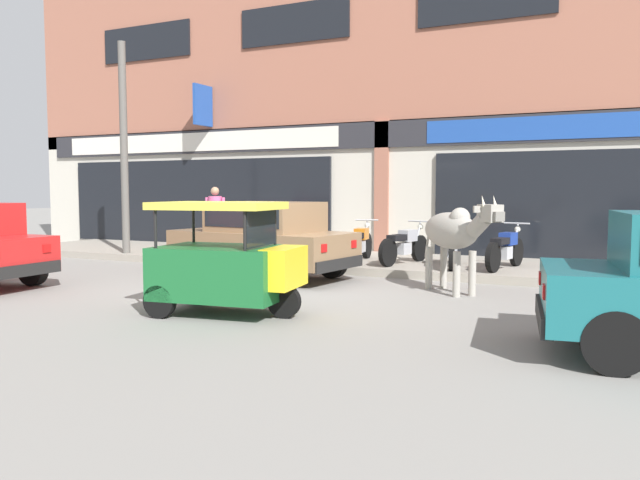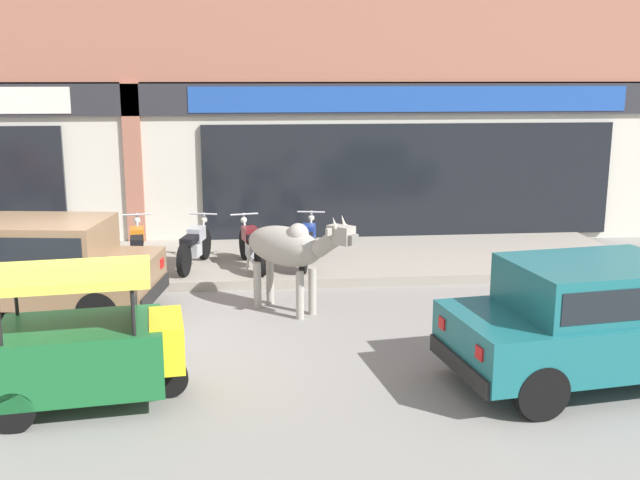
% 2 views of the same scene
% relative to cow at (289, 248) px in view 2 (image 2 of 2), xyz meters
% --- Properties ---
extents(ground_plane, '(90.00, 90.00, 0.00)m').
position_rel_cow_xyz_m(ground_plane, '(-2.90, -0.96, -1.01)').
color(ground_plane, gray).
extents(sidewalk, '(19.00, 3.40, 0.16)m').
position_rel_cow_xyz_m(sidewalk, '(-2.90, 2.94, -0.92)').
color(sidewalk, gray).
rests_on(sidewalk, ground).
extents(shop_building, '(23.00, 1.40, 10.00)m').
position_rel_cow_xyz_m(shop_building, '(-2.90, 4.89, 3.80)').
color(shop_building, '#9E604C').
rests_on(shop_building, ground).
extents(cow, '(1.68, 1.67, 1.61)m').
position_rel_cow_xyz_m(cow, '(0.00, 0.00, 0.00)').
color(cow, '#9E998E').
rests_on(cow, ground).
extents(car_0, '(3.76, 2.08, 1.46)m').
position_rel_cow_xyz_m(car_0, '(-3.71, 0.22, -0.19)').
color(car_0, black).
rests_on(car_0, ground).
extents(car_2, '(3.76, 2.08, 1.46)m').
position_rel_cow_xyz_m(car_2, '(3.40, -3.01, -0.19)').
color(car_2, black).
rests_on(car_2, ground).
extents(auto_rickshaw, '(2.06, 1.37, 1.52)m').
position_rel_cow_xyz_m(auto_rickshaw, '(-2.35, -3.03, -0.35)').
color(auto_rickshaw, black).
rests_on(auto_rickshaw, ground).
extents(motorcycle_0, '(0.52, 1.81, 0.88)m').
position_rel_cow_xyz_m(motorcycle_0, '(-2.57, 2.34, -0.46)').
color(motorcycle_0, black).
rests_on(motorcycle_0, sidewalk).
extents(motorcycle_1, '(0.67, 1.79, 0.88)m').
position_rel_cow_xyz_m(motorcycle_1, '(-1.56, 2.29, -0.46)').
color(motorcycle_1, black).
rests_on(motorcycle_1, sidewalk).
extents(motorcycle_2, '(0.63, 1.79, 0.88)m').
position_rel_cow_xyz_m(motorcycle_2, '(-0.54, 2.18, -0.46)').
color(motorcycle_2, black).
rests_on(motorcycle_2, sidewalk).
extents(motorcycle_3, '(0.63, 1.79, 0.88)m').
position_rel_cow_xyz_m(motorcycle_3, '(0.47, 2.29, -0.46)').
color(motorcycle_3, black).
rests_on(motorcycle_3, sidewalk).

